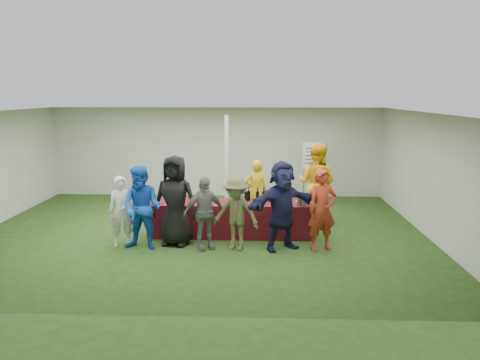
{
  "coord_description": "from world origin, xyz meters",
  "views": [
    {
      "loc": [
        1.27,
        -10.11,
        3.11
      ],
      "look_at": [
        0.88,
        -0.1,
        1.25
      ],
      "focal_mm": 35.0,
      "sensor_mm": 36.0,
      "label": 1
    }
  ],
  "objects_px": {
    "serving_table": "(231,219)",
    "staff_pourer": "(256,192)",
    "wine_list_sign": "(312,160)",
    "customer_3": "(204,213)",
    "dump_bucket": "(303,201)",
    "customer_1": "(142,208)",
    "customer_5": "(282,206)",
    "customer_0": "(122,211)",
    "customer_2": "(175,201)",
    "customer_4": "(236,213)",
    "staff_back": "(317,183)",
    "customer_6": "(322,210)"
  },
  "relations": [
    {
      "from": "dump_bucket",
      "to": "staff_pourer",
      "type": "xyz_separation_m",
      "value": [
        -1.01,
        1.23,
        -0.06
      ]
    },
    {
      "from": "serving_table",
      "to": "staff_pourer",
      "type": "height_order",
      "value": "staff_pourer"
    },
    {
      "from": "customer_5",
      "to": "customer_6",
      "type": "xyz_separation_m",
      "value": [
        0.8,
        -0.02,
        -0.08
      ]
    },
    {
      "from": "staff_pourer",
      "to": "customer_2",
      "type": "distance_m",
      "value": 2.38
    },
    {
      "from": "staff_pourer",
      "to": "staff_back",
      "type": "distance_m",
      "value": 1.48
    },
    {
      "from": "customer_2",
      "to": "customer_3",
      "type": "bearing_deg",
      "value": -12.02
    },
    {
      "from": "customer_3",
      "to": "customer_4",
      "type": "relative_size",
      "value": 1.0
    },
    {
      "from": "customer_0",
      "to": "customer_2",
      "type": "xyz_separation_m",
      "value": [
        1.09,
        0.13,
        0.21
      ]
    },
    {
      "from": "serving_table",
      "to": "staff_pourer",
      "type": "xyz_separation_m",
      "value": [
        0.55,
        1.01,
        0.4
      ]
    },
    {
      "from": "dump_bucket",
      "to": "customer_1",
      "type": "xyz_separation_m",
      "value": [
        -3.28,
        -0.79,
        0.01
      ]
    },
    {
      "from": "wine_list_sign",
      "to": "customer_2",
      "type": "xyz_separation_m",
      "value": [
        -3.16,
        -3.33,
        -0.38
      ]
    },
    {
      "from": "serving_table",
      "to": "staff_back",
      "type": "xyz_separation_m",
      "value": [
        2.01,
        1.12,
        0.6
      ]
    },
    {
      "from": "customer_1",
      "to": "customer_6",
      "type": "xyz_separation_m",
      "value": [
        3.6,
        0.09,
        -0.03
      ]
    },
    {
      "from": "dump_bucket",
      "to": "staff_pourer",
      "type": "height_order",
      "value": "staff_pourer"
    },
    {
      "from": "customer_1",
      "to": "wine_list_sign",
      "type": "bearing_deg",
      "value": 56.52
    },
    {
      "from": "customer_3",
      "to": "wine_list_sign",
      "type": "bearing_deg",
      "value": 26.47
    },
    {
      "from": "serving_table",
      "to": "wine_list_sign",
      "type": "xyz_separation_m",
      "value": [
        2.05,
        2.64,
        0.94
      ]
    },
    {
      "from": "dump_bucket",
      "to": "customer_2",
      "type": "height_order",
      "value": "customer_2"
    },
    {
      "from": "staff_pourer",
      "to": "customer_3",
      "type": "height_order",
      "value": "staff_pourer"
    },
    {
      "from": "wine_list_sign",
      "to": "staff_back",
      "type": "height_order",
      "value": "staff_back"
    },
    {
      "from": "customer_2",
      "to": "wine_list_sign",
      "type": "bearing_deg",
      "value": 56.9
    },
    {
      "from": "customer_0",
      "to": "customer_2",
      "type": "height_order",
      "value": "customer_2"
    },
    {
      "from": "serving_table",
      "to": "dump_bucket",
      "type": "xyz_separation_m",
      "value": [
        1.56,
        -0.22,
        0.46
      ]
    },
    {
      "from": "wine_list_sign",
      "to": "customer_1",
      "type": "height_order",
      "value": "wine_list_sign"
    },
    {
      "from": "customer_3",
      "to": "customer_4",
      "type": "xyz_separation_m",
      "value": [
        0.64,
        -0.01,
        0.0
      ]
    },
    {
      "from": "customer_2",
      "to": "customer_3",
      "type": "height_order",
      "value": "customer_2"
    },
    {
      "from": "customer_4",
      "to": "customer_5",
      "type": "height_order",
      "value": "customer_5"
    },
    {
      "from": "staff_back",
      "to": "customer_5",
      "type": "height_order",
      "value": "staff_back"
    },
    {
      "from": "wine_list_sign",
      "to": "customer_0",
      "type": "bearing_deg",
      "value": -140.91
    },
    {
      "from": "serving_table",
      "to": "staff_pourer",
      "type": "relative_size",
      "value": 2.31
    },
    {
      "from": "serving_table",
      "to": "customer_4",
      "type": "height_order",
      "value": "customer_4"
    },
    {
      "from": "staff_back",
      "to": "customer_6",
      "type": "distance_m",
      "value": 2.05
    },
    {
      "from": "staff_pourer",
      "to": "serving_table",
      "type": "bearing_deg",
      "value": 50.4
    },
    {
      "from": "customer_1",
      "to": "customer_2",
      "type": "distance_m",
      "value": 0.7
    },
    {
      "from": "staff_back",
      "to": "customer_6",
      "type": "bearing_deg",
      "value": 116.68
    },
    {
      "from": "wine_list_sign",
      "to": "customer_3",
      "type": "relative_size",
      "value": 1.21
    },
    {
      "from": "customer_5",
      "to": "customer_3",
      "type": "bearing_deg",
      "value": 153.26
    },
    {
      "from": "dump_bucket",
      "to": "customer_0",
      "type": "height_order",
      "value": "customer_0"
    },
    {
      "from": "wine_list_sign",
      "to": "dump_bucket",
      "type": "bearing_deg",
      "value": -99.79
    },
    {
      "from": "dump_bucket",
      "to": "wine_list_sign",
      "type": "height_order",
      "value": "wine_list_sign"
    },
    {
      "from": "customer_0",
      "to": "customer_6",
      "type": "bearing_deg",
      "value": -17.41
    },
    {
      "from": "dump_bucket",
      "to": "customer_3",
      "type": "distance_m",
      "value": 2.17
    },
    {
      "from": "staff_pourer",
      "to": "customer_2",
      "type": "bearing_deg",
      "value": 34.48
    },
    {
      "from": "wine_list_sign",
      "to": "serving_table",
      "type": "bearing_deg",
      "value": -127.83
    },
    {
      "from": "customer_6",
      "to": "customer_0",
      "type": "bearing_deg",
      "value": 160.67
    },
    {
      "from": "customer_4",
      "to": "customer_6",
      "type": "height_order",
      "value": "customer_6"
    },
    {
      "from": "dump_bucket",
      "to": "customer_5",
      "type": "xyz_separation_m",
      "value": [
        -0.48,
        -0.68,
        0.06
      ]
    },
    {
      "from": "staff_back",
      "to": "customer_2",
      "type": "bearing_deg",
      "value": 60.41
    },
    {
      "from": "dump_bucket",
      "to": "staff_back",
      "type": "relative_size",
      "value": 0.14
    },
    {
      "from": "customer_4",
      "to": "wine_list_sign",
      "type": "bearing_deg",
      "value": 81.64
    }
  ]
}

